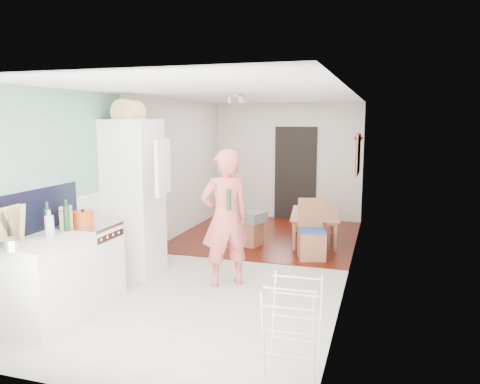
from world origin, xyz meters
The scene contains 32 objects.
room_shell centered at (0.00, 0.00, 1.25)m, with size 3.20×7.00×2.50m, color beige, non-canonical shape.
floor centered at (0.00, 0.00, 0.00)m, with size 3.20×7.00×0.01m, color beige.
wood_floor_overlay centered at (0.00, 1.85, 0.01)m, with size 3.20×3.30×0.01m, color #4F1208.
sage_wall_panel centered at (-1.59, -2.00, 1.85)m, with size 0.02×3.00×1.30m, color gray.
tile_splashback centered at (-1.59, -2.55, 1.15)m, with size 0.02×1.90×0.50m, color black.
doorway_recess centered at (0.20, 3.48, 1.00)m, with size 0.90×0.04×2.00m, color black.
base_cabinet centered at (-1.30, -2.55, 0.43)m, with size 0.60×0.90×0.86m, color white.
worktop centered at (-1.30, -2.55, 0.89)m, with size 0.62×0.92×0.06m, color silver.
range_cooker centered at (-1.30, -1.80, 0.44)m, with size 0.60×0.60×0.88m, color white.
cooker_top centered at (-1.30, -1.80, 0.90)m, with size 0.60×0.60×0.04m, color silver.
fridge_housing centered at (-1.27, -0.78, 1.07)m, with size 0.66×0.66×2.15m, color white.
fridge_door centered at (-0.66, -1.08, 1.55)m, with size 0.56×0.04×0.70m, color white.
fridge_interior centered at (-0.96, -0.78, 1.55)m, with size 0.02×0.52×0.66m, color white.
pinboard centered at (1.58, 1.90, 1.55)m, with size 0.03×0.90×0.70m, color tan.
pinboard_frame centered at (1.57, 1.90, 1.55)m, with size 0.01×0.94×0.74m, color #A56035.
wall_sconce centered at (1.54, 2.55, 1.75)m, with size 0.18×0.18×0.16m, color maroon.
person centered at (0.09, -0.84, 1.05)m, with size 0.77×0.50×2.10m, color #DE5E5B.
dining_table centered at (0.92, 1.70, 0.22)m, with size 1.24×0.69×0.44m, color #A56035.
dining_chair centered at (1.00, 0.60, 0.47)m, with size 0.39×0.39×0.93m, color #A56035, non-canonical shape.
stool centered at (-0.11, 1.06, 0.21)m, with size 0.32×0.32×0.42m, color #A56035, non-canonical shape.
grey_drape centered at (-0.09, 1.07, 0.51)m, with size 0.39×0.39×0.17m, color slate.
drying_rack centered at (1.36, -2.79, 0.42)m, with size 0.43×0.39×0.84m, color white, non-canonical shape.
bread_bin centered at (-1.25, -0.87, 2.24)m, with size 0.36×0.34×0.19m, color tan, non-canonical shape.
red_casserole centered at (-1.36, -1.80, 1.00)m, with size 0.26×0.26×0.15m, color #CE4415.
steel_pan centered at (-1.33, -2.95, 0.97)m, with size 0.21×0.21×0.11m, color silver.
held_bottle centered at (0.18, -0.97, 1.16)m, with size 0.06×0.06×0.27m, color #193F1E.
bottle_a centered at (-1.40, -2.35, 1.06)m, with size 0.07×0.07×0.29m, color #193F1E.
bottle_b centered at (-1.32, -2.14, 1.06)m, with size 0.06×0.06×0.28m, color #193F1E.
bottle_c centered at (-1.32, -2.43, 1.03)m, with size 0.09×0.09×0.23m, color beige.
pepper_mill_front centered at (-1.37, -2.02, 1.02)m, with size 0.06×0.06×0.21m, color tan.
pepper_mill_back centered at (-1.39, -2.15, 1.03)m, with size 0.06×0.06×0.21m, color tan.
chopping_boards centered at (-1.44, -2.84, 1.12)m, with size 0.04×0.30×0.40m, color tan, non-canonical shape.
Camera 1 is at (2.02, -6.42, 2.14)m, focal length 35.00 mm.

